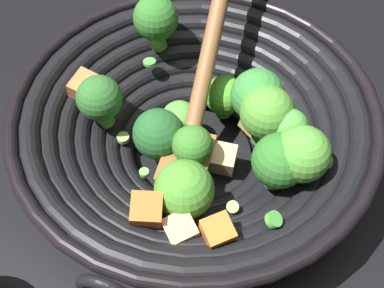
% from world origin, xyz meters
% --- Properties ---
extents(ground_plane, '(4.00, 4.00, 0.00)m').
position_xyz_m(ground_plane, '(0.00, 0.00, 0.00)').
color(ground_plane, black).
extents(wok, '(0.38, 0.39, 0.23)m').
position_xyz_m(wok, '(-0.00, -0.00, 0.06)').
color(wok, black).
rests_on(wok, ground).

